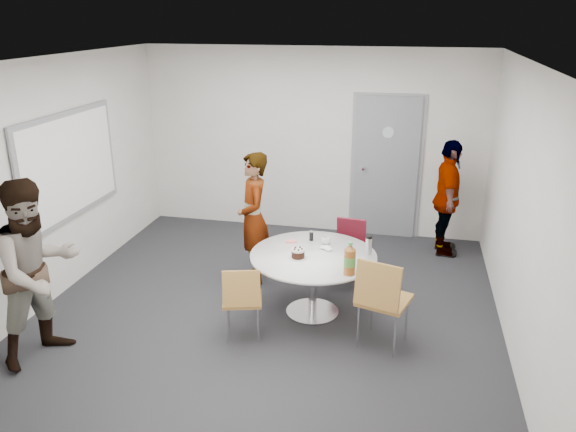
% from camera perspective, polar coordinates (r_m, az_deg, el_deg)
% --- Properties ---
extents(floor, '(5.00, 5.00, 0.00)m').
position_cam_1_polar(floor, '(6.46, -1.74, -9.07)').
color(floor, black).
rests_on(floor, ground).
extents(ceiling, '(5.00, 5.00, 0.00)m').
position_cam_1_polar(ceiling, '(5.66, -2.03, 15.57)').
color(ceiling, silver).
rests_on(ceiling, wall_back).
extents(wall_back, '(5.00, 0.00, 5.00)m').
position_cam_1_polar(wall_back, '(8.28, 2.41, 7.55)').
color(wall_back, beige).
rests_on(wall_back, floor).
extents(wall_left, '(0.00, 5.00, 5.00)m').
position_cam_1_polar(wall_left, '(6.95, -22.32, 3.59)').
color(wall_left, beige).
rests_on(wall_left, floor).
extents(wall_right, '(0.00, 5.00, 5.00)m').
position_cam_1_polar(wall_right, '(5.85, 22.58, 0.64)').
color(wall_right, beige).
rests_on(wall_right, floor).
extents(wall_front, '(5.00, 0.00, 5.00)m').
position_cam_1_polar(wall_front, '(3.74, -11.44, -9.03)').
color(wall_front, beige).
rests_on(wall_front, floor).
extents(door, '(1.02, 0.17, 2.12)m').
position_cam_1_polar(door, '(8.23, 9.94, 4.85)').
color(door, gray).
rests_on(door, wall_back).
extents(whiteboard, '(0.04, 1.90, 1.25)m').
position_cam_1_polar(whiteboard, '(7.06, -21.27, 4.82)').
color(whiteboard, gray).
rests_on(whiteboard, wall_left).
extents(table, '(1.35, 1.35, 1.05)m').
position_cam_1_polar(table, '(6.02, 2.87, -4.81)').
color(table, white).
rests_on(table, floor).
extents(chair_near_left, '(0.47, 0.50, 0.81)m').
position_cam_1_polar(chair_near_left, '(5.63, -4.70, -8.13)').
color(chair_near_left, olive).
rests_on(chair_near_left, floor).
extents(chair_near_right, '(0.57, 0.61, 0.96)m').
position_cam_1_polar(chair_near_right, '(5.49, 9.46, -7.92)').
color(chair_near_right, olive).
rests_on(chair_near_right, floor).
extents(chair_far, '(0.41, 0.44, 0.79)m').
position_cam_1_polar(chair_far, '(6.87, 6.25, -2.92)').
color(chair_far, maroon).
rests_on(chair_far, floor).
extents(person_main, '(0.59, 0.69, 1.62)m').
position_cam_1_polar(person_main, '(6.73, -3.52, -0.28)').
color(person_main, '#A5C6EA').
rests_on(person_main, floor).
extents(person_left, '(0.95, 1.05, 1.77)m').
position_cam_1_polar(person_left, '(5.70, -24.09, -5.14)').
color(person_left, white).
rests_on(person_left, floor).
extents(person_right, '(0.42, 0.94, 1.59)m').
position_cam_1_polar(person_right, '(7.80, 15.87, 1.73)').
color(person_right, black).
rests_on(person_right, floor).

